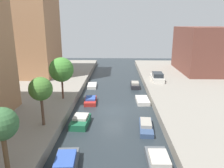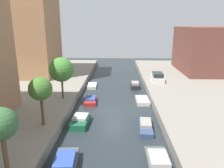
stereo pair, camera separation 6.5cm
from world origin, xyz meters
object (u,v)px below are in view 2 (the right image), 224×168
street_tree_1 (40,89)px  moored_boat_right_3 (142,101)px  street_tree_0 (1,125)px  moored_boat_left_1 (65,165)px  low_block_right (206,50)px  street_tree_2 (61,70)px  moored_boat_right_1 (158,161)px  moored_boat_left_3 (90,101)px  moored_boat_right_2 (146,126)px  parked_car (157,77)px  moored_boat_right_4 (135,85)px  apartment_tower_far (25,19)px  moored_boat_left_2 (80,121)px  moored_boat_left_4 (92,86)px

street_tree_1 → moored_boat_right_3: 14.56m
street_tree_0 → moored_boat_left_1: size_ratio=1.09×
low_block_right → moored_boat_right_3: 21.89m
street_tree_2 → moored_boat_right_1: (10.19, -12.19, -4.43)m
moored_boat_left_3 → moored_boat_right_2: bearing=-48.9°
parked_car → street_tree_1: bearing=-128.6°
parked_car → moored_boat_right_4: (-3.80, -0.92, -1.16)m
moored_boat_right_4 → apartment_tower_far: bearing=166.1°
street_tree_2 → moored_boat_right_3: bearing=8.5°
street_tree_0 → street_tree_1: street_tree_1 is taller
street_tree_1 → moored_boat_right_3: (10.43, 9.20, -4.30)m
low_block_right → street_tree_1: (-24.52, -25.15, -0.81)m
street_tree_2 → street_tree_1: bearing=-90.0°
street_tree_2 → moored_boat_left_2: street_tree_2 is taller
street_tree_0 → moored_boat_right_4: street_tree_0 is taller
street_tree_0 → moored_boat_right_2: (9.95, 8.30, -4.09)m
apartment_tower_far → moored_boat_left_4: (12.22, -4.73, -10.96)m
apartment_tower_far → moored_boat_right_3: 25.66m
moored_boat_right_1 → moored_boat_right_2: 5.85m
low_block_right → moored_boat_left_4: (-21.78, -8.79, -5.12)m
parked_car → apartment_tower_far: bearing=170.5°
street_tree_1 → moored_boat_left_1: 7.53m
street_tree_0 → low_block_right: bearing=52.7°
low_block_right → moored_boat_right_3: (-14.08, -15.96, -5.11)m
apartment_tower_far → moored_boat_right_3: bearing=-30.9°
moored_boat_left_4 → moored_boat_right_4: size_ratio=0.99×
street_tree_2 → moored_boat_right_1: street_tree_2 is taller
moored_boat_left_1 → moored_boat_left_3: moored_boat_left_1 is taller
street_tree_0 → moored_boat_left_4: bearing=83.3°
street_tree_1 → moored_boat_right_2: street_tree_1 is taller
street_tree_0 → moored_boat_left_3: (3.40, 15.80, -4.09)m
low_block_right → moored_boat_left_2: low_block_right is taller
apartment_tower_far → moored_boat_left_3: size_ratio=6.34×
low_block_right → moored_boat_left_3: bearing=-142.2°
street_tree_1 → parked_car: street_tree_1 is taller
apartment_tower_far → moored_boat_right_1: 34.10m
street_tree_1 → street_tree_2: size_ratio=0.88×
street_tree_2 → moored_boat_right_1: bearing=-50.1°
street_tree_1 → low_block_right: bearing=45.7°
apartment_tower_far → moored_boat_right_1: apartment_tower_far is taller
apartment_tower_far → moored_boat_left_4: 17.08m
moored_boat_left_4 → moored_boat_right_1: bearing=-70.4°
low_block_right → street_tree_0: size_ratio=3.05×
apartment_tower_far → moored_boat_right_2: (19.43, -19.82, -10.86)m
moored_boat_left_3 → moored_boat_right_1: 14.97m
parked_car → moored_boat_right_4: parked_car is taller
moored_boat_right_3 → street_tree_2: bearing=-171.5°
apartment_tower_far → moored_boat_left_1: apartment_tower_far is taller
moored_boat_left_3 → moored_boat_right_3: moored_boat_left_3 is taller
low_block_right → moored_boat_right_4: size_ratio=4.30×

